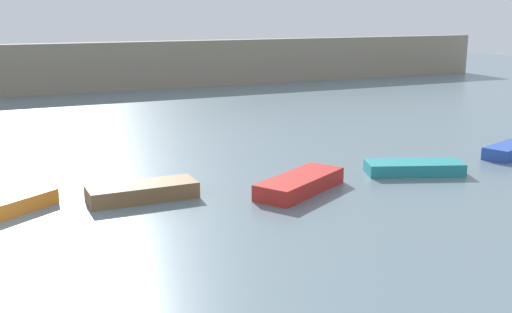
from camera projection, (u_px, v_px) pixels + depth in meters
name	position (u px, v px, depth m)	size (l,w,h in m)	color
ground_plane	(32.00, 239.00, 15.23)	(120.00, 120.00, 0.00)	slate
rowboat_brown	(142.00, 192.00, 18.41)	(3.23, 1.18, 0.48)	brown
rowboat_red	(300.00, 184.00, 19.23)	(3.47, 1.24, 0.50)	red
rowboat_teal	(414.00, 168.00, 21.35)	(3.30, 1.18, 0.42)	teal
rowboat_blue	(511.00, 150.00, 23.94)	(2.91, 1.01, 0.47)	#2B4CAD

